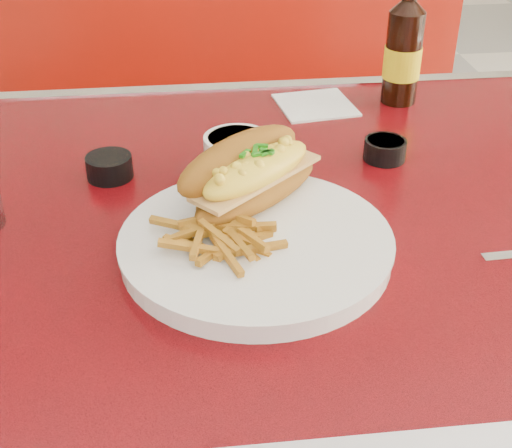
{
  "coord_description": "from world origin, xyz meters",
  "views": [
    {
      "loc": [
        -0.12,
        -0.77,
        1.23
      ],
      "look_at": [
        -0.05,
        -0.11,
        0.81
      ],
      "focal_mm": 50.0,
      "sensor_mm": 36.0,
      "label": 1
    }
  ],
  "objects": [
    {
      "name": "fries_pile",
      "position": [
        -0.09,
        -0.12,
        0.81
      ],
      "size": [
        0.11,
        0.1,
        0.03
      ],
      "primitive_type": null,
      "rotation": [
        0.0,
        0.0,
        0.1
      ],
      "color": "#BD7F20",
      "rests_on": "dinner_plate"
    },
    {
      "name": "fork",
      "position": [
        -0.0,
        -0.03,
        0.79
      ],
      "size": [
        0.02,
        0.13,
        0.0
      ],
      "rotation": [
        0.0,
        0.0,
        1.61
      ],
      "color": "silver",
      "rests_on": "dinner_plate"
    },
    {
      "name": "beer_bottle",
      "position": [
        0.24,
        0.3,
        0.86
      ],
      "size": [
        0.08,
        0.08,
        0.24
      ],
      "rotation": [
        0.0,
        0.0,
        -0.36
      ],
      "color": "black",
      "rests_on": "diner_table"
    },
    {
      "name": "dinner_plate",
      "position": [
        -0.05,
        -0.11,
        0.78
      ],
      "size": [
        0.39,
        0.39,
        0.02
      ],
      "rotation": [
        0.0,
        0.0,
        -0.29
      ],
      "color": "white",
      "rests_on": "diner_table"
    },
    {
      "name": "sauce_cup_right",
      "position": [
        0.16,
        0.1,
        0.79
      ],
      "size": [
        0.07,
        0.07,
        0.03
      ],
      "rotation": [
        0.0,
        0.0,
        -0.3
      ],
      "color": "black",
      "rests_on": "diner_table"
    },
    {
      "name": "diner_table",
      "position": [
        0.0,
        0.0,
        0.61
      ],
      "size": [
        1.23,
        0.83,
        0.77
      ],
      "color": "#B50B13",
      "rests_on": "ground"
    },
    {
      "name": "gravy_ramekin",
      "position": [
        -0.05,
        0.09,
        0.8
      ],
      "size": [
        0.12,
        0.12,
        0.05
      ],
      "rotation": [
        0.0,
        0.0,
        0.41
      ],
      "color": "white",
      "rests_on": "diner_table"
    },
    {
      "name": "mac_hoagie",
      "position": [
        -0.04,
        -0.03,
        0.83
      ],
      "size": [
        0.21,
        0.21,
        0.09
      ],
      "rotation": [
        0.0,
        0.0,
        0.73
      ],
      "color": "#8E5717",
      "rests_on": "dinner_plate"
    },
    {
      "name": "booth_bench_far",
      "position": [
        0.0,
        0.81,
        0.29
      ],
      "size": [
        1.2,
        0.51,
        0.9
      ],
      "color": "maroon",
      "rests_on": "ground"
    },
    {
      "name": "paper_napkin",
      "position": [
        0.1,
        0.3,
        0.77
      ],
      "size": [
        0.13,
        0.13,
        0.0
      ],
      "primitive_type": "cube",
      "rotation": [
        0.0,
        0.0,
        0.14
      ],
      "color": "white",
      "rests_on": "diner_table"
    },
    {
      "name": "sauce_cup_left",
      "position": [
        -0.22,
        0.09,
        0.79
      ],
      "size": [
        0.07,
        0.07,
        0.03
      ],
      "rotation": [
        0.0,
        0.0,
        0.1
      ],
      "color": "black",
      "rests_on": "diner_table"
    }
  ]
}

